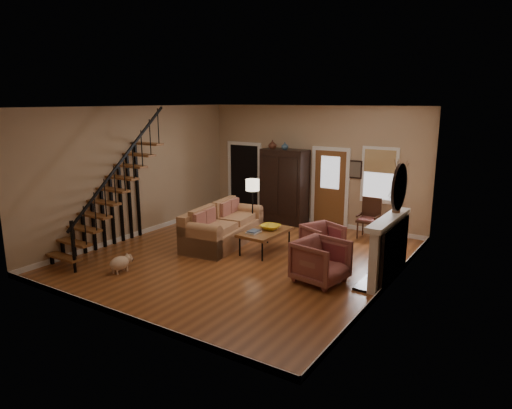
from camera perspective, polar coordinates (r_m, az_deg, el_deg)
The scene contains 15 objects.
room at distance 11.56m, azimuth 1.50°, elevation 3.30°, with size 7.00×7.33×3.30m.
staircase at distance 10.79m, azimuth -18.07°, elevation 2.47°, with size 0.94×2.80×3.20m, color brown, non-canonical shape.
fireplace at distance 9.22m, azimuth 16.47°, elevation -4.66°, with size 0.33×1.95×2.30m.
armoire at distance 12.96m, azimuth 3.58°, elevation 2.29°, with size 1.30×0.60×2.10m, color black, non-canonical shape.
vase_a at distance 12.88m, azimuth 2.07°, elevation 7.52°, with size 0.24×0.24×0.25m, color #4C2619.
vase_b at distance 12.69m, azimuth 3.63°, elevation 7.33°, with size 0.20×0.20×0.21m, color #334C60.
sofa at distance 11.12m, azimuth -4.11°, elevation -2.70°, with size 1.04×2.41×0.90m, color #A8754C, non-canonical shape.
coffee_table at distance 10.58m, azimuth 1.14°, elevation -4.60°, with size 0.77×1.31×0.50m, color brown, non-canonical shape.
bowl at distance 10.59m, azimuth 1.81°, elevation -2.85°, with size 0.45×0.45×0.11m, color yellow.
books at distance 10.32m, azimuth -0.29°, elevation -3.42°, with size 0.24×0.33×0.06m, color beige, non-canonical shape.
armchair_left at distance 8.90m, azimuth 8.11°, elevation -7.05°, with size 0.89×0.92×0.83m, color maroon.
armchair_right at distance 10.44m, azimuth 8.31°, elevation -4.38°, with size 0.76×0.79×0.71m, color maroon.
floor_lamp at distance 11.60m, azimuth -0.43°, elevation -0.48°, with size 0.34×0.34×1.50m, color black, non-canonical shape.
side_chair at distance 11.90m, azimuth 13.86°, elevation -1.71°, with size 0.54×0.54×1.02m, color #391E12, non-canonical shape.
dog at distance 9.76m, azimuth -16.69°, elevation -7.17°, with size 0.28×0.48×0.35m, color beige, non-canonical shape.
Camera 1 is at (5.47, -7.99, 3.44)m, focal length 32.00 mm.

